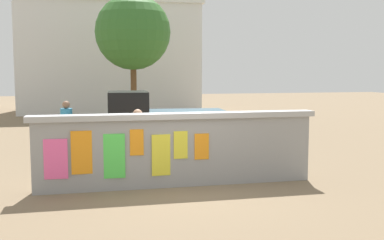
# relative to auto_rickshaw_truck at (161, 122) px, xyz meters

# --- Properties ---
(ground) EXTENTS (60.00, 60.00, 0.00)m
(ground) POSITION_rel_auto_rickshaw_truck_xyz_m (-0.36, 3.46, -0.90)
(ground) COLOR #7A664C
(poster_wall) EXTENTS (6.21, 0.42, 1.59)m
(poster_wall) POSITION_rel_auto_rickshaw_truck_xyz_m (-0.37, -4.54, -0.08)
(poster_wall) COLOR gray
(poster_wall) RESTS_ON ground
(auto_rickshaw_truck) EXTENTS (3.70, 1.75, 1.85)m
(auto_rickshaw_truck) POSITION_rel_auto_rickshaw_truck_xyz_m (0.00, 0.00, 0.00)
(auto_rickshaw_truck) COLOR black
(auto_rickshaw_truck) RESTS_ON ground
(motorcycle) EXTENTS (1.90, 0.56, 0.87)m
(motorcycle) POSITION_rel_auto_rickshaw_truck_xyz_m (-2.15, -2.48, -0.44)
(motorcycle) COLOR black
(motorcycle) RESTS_ON ground
(bicycle_near) EXTENTS (1.70, 0.44, 0.95)m
(bicycle_near) POSITION_rel_auto_rickshaw_truck_xyz_m (2.07, -3.32, -0.54)
(bicycle_near) COLOR black
(bicycle_near) RESTS_ON ground
(bicycle_far) EXTENTS (1.70, 0.44, 0.95)m
(bicycle_far) POSITION_rel_auto_rickshaw_truck_xyz_m (0.27, -3.17, -0.54)
(bicycle_far) COLOR black
(bicycle_far) RESTS_ON ground
(person_walking) EXTENTS (0.47, 0.47, 1.62)m
(person_walking) POSITION_rel_auto_rickshaw_truck_xyz_m (-2.81, -0.40, 0.09)
(person_walking) COLOR #3F994C
(person_walking) RESTS_ON ground
(person_bystander) EXTENTS (0.47, 0.47, 1.62)m
(person_bystander) POSITION_rel_auto_rickshaw_truck_xyz_m (-1.12, -3.71, 0.09)
(person_bystander) COLOR #BF6626
(person_bystander) RESTS_ON ground
(tree_roadside) EXTENTS (3.44, 3.44, 5.94)m
(tree_roadside) POSITION_rel_auto_rickshaw_truck_xyz_m (-0.06, 7.45, 3.31)
(tree_roadside) COLOR brown
(tree_roadside) RESTS_ON ground
(building_background) EXTENTS (10.65, 6.19, 6.81)m
(building_background) POSITION_rel_auto_rickshaw_truck_xyz_m (-0.75, 15.34, 2.52)
(building_background) COLOR silver
(building_background) RESTS_ON ground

